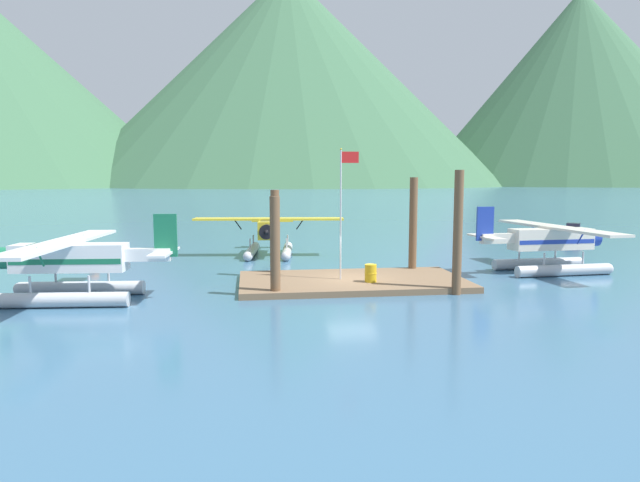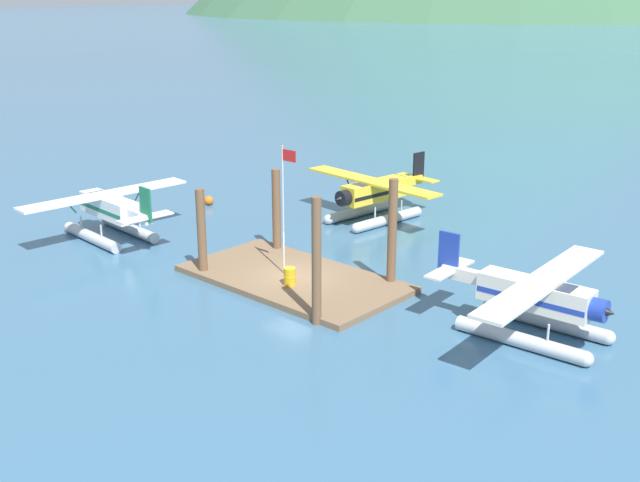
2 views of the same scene
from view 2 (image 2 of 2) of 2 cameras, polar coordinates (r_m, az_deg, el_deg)
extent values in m
plane|color=#38607F|center=(39.09, -1.97, -3.00)|extent=(1200.00, 1200.00, 0.00)
cube|color=brown|center=(39.04, -1.97, -2.79)|extent=(11.43, 6.16, 0.30)
cylinder|color=brown|center=(39.59, -8.74, 0.60)|extent=(0.46, 0.46, 4.60)
cylinder|color=brown|center=(33.21, -0.26, -1.56)|extent=(0.42, 0.42, 5.78)
cylinder|color=brown|center=(42.62, -3.24, 2.18)|extent=(0.47, 0.47, 4.79)
cylinder|color=brown|center=(37.71, 5.35, 0.54)|extent=(0.45, 0.45, 5.47)
cylinder|color=silver|center=(38.35, -2.74, 2.16)|extent=(0.08, 0.08, 6.50)
cube|color=red|center=(37.35, -2.31, 6.32)|extent=(0.90, 0.03, 0.56)
sphere|color=gold|center=(37.58, -2.81, 7.01)|extent=(0.10, 0.10, 0.10)
cylinder|color=gold|center=(37.67, -2.26, -2.63)|extent=(0.58, 0.58, 0.88)
torus|color=gold|center=(37.67, -2.26, -2.63)|extent=(0.62, 0.62, 0.04)
sphere|color=orange|center=(53.37, -8.21, 2.99)|extent=(0.65, 0.65, 0.65)
cylinder|color=#B7BABF|center=(35.19, 16.20, -5.65)|extent=(5.63, 0.98, 0.64)
sphere|color=#B7BABF|center=(34.36, 20.50, -6.70)|extent=(0.64, 0.64, 0.64)
cylinder|color=#B7BABF|center=(33.07, 14.48, -7.07)|extent=(5.63, 0.98, 0.64)
sphere|color=#B7BABF|center=(32.19, 19.04, -8.25)|extent=(0.64, 0.64, 0.64)
cylinder|color=#B7BABF|center=(34.55, 18.12, -5.08)|extent=(0.10, 0.10, 0.70)
cylinder|color=#B7BABF|center=(35.35, 14.51, -4.21)|extent=(0.10, 0.10, 0.70)
cylinder|color=#B7BABF|center=(32.39, 16.51, -6.50)|extent=(0.10, 0.10, 0.70)
cylinder|color=#B7BABF|center=(33.24, 12.69, -5.53)|extent=(0.10, 0.10, 0.70)
cube|color=silver|center=(33.50, 15.60, -3.82)|extent=(4.87, 1.53, 1.20)
cube|color=#1E389E|center=(33.54, 15.58, -3.97)|extent=(4.77, 1.54, 0.24)
cube|color=#283347|center=(33.02, 17.36, -3.69)|extent=(1.16, 1.12, 0.56)
cube|color=silver|center=(33.16, 16.17, -2.85)|extent=(2.03, 10.47, 0.14)
cylinder|color=#1E389E|center=(35.21, 17.53, -2.34)|extent=(0.12, 0.63, 0.84)
cylinder|color=#1E389E|center=(31.38, 14.53, -4.57)|extent=(0.12, 0.63, 0.84)
cylinder|color=#1E389E|center=(32.66, 19.93, -4.84)|extent=(0.66, 0.99, 0.96)
cone|color=black|center=(32.54, 20.68, -5.01)|extent=(0.37, 0.38, 0.36)
cube|color=silver|center=(34.73, 10.71, -2.48)|extent=(2.22, 0.57, 0.56)
cube|color=#1E389E|center=(34.85, 9.49, -0.86)|extent=(1.01, 0.18, 1.90)
cube|color=silver|center=(35.05, 9.57, -2.05)|extent=(0.99, 3.24, 0.10)
cylinder|color=#B7BABF|center=(48.61, 5.06, 1.60)|extent=(1.22, 5.64, 0.64)
sphere|color=#B7BABF|center=(46.68, 2.70, 0.95)|extent=(0.64, 0.64, 0.64)
cylinder|color=#B7BABF|center=(50.27, 2.99, 2.21)|extent=(1.22, 5.64, 0.64)
sphere|color=#B7BABF|center=(48.41, 0.63, 1.61)|extent=(0.64, 0.64, 0.64)
cylinder|color=#B7BABF|center=(47.58, 4.09, 2.10)|extent=(0.10, 0.10, 0.70)
cylinder|color=#B7BABF|center=(49.27, 6.04, 2.61)|extent=(0.10, 0.10, 0.70)
cylinder|color=#B7BABF|center=(49.28, 2.01, 2.70)|extent=(0.10, 0.10, 0.70)
cylinder|color=#B7BABF|center=(50.92, 3.96, 3.18)|extent=(0.10, 0.10, 0.70)
cube|color=yellow|center=(49.01, 4.05, 3.73)|extent=(1.74, 4.90, 1.20)
cube|color=black|center=(49.03, 4.05, 3.62)|extent=(1.74, 4.81, 0.24)
cube|color=#283347|center=(48.18, 3.16, 3.90)|extent=(1.16, 1.20, 0.56)
cube|color=yellow|center=(48.63, 3.82, 4.44)|extent=(10.49, 2.48, 0.14)
cylinder|color=black|center=(47.25, 5.72, 3.56)|extent=(0.63, 0.14, 0.84)
cylinder|color=black|center=(50.23, 2.02, 4.51)|extent=(0.63, 0.14, 0.84)
cylinder|color=black|center=(47.16, 1.76, 3.19)|extent=(1.02, 0.70, 0.96)
cone|color=black|center=(46.86, 1.36, 3.10)|extent=(0.39, 0.39, 0.36)
cube|color=yellow|center=(51.30, 6.60, 4.42)|extent=(0.67, 2.23, 0.56)
cube|color=black|center=(51.77, 7.30, 5.49)|extent=(0.22, 1.01, 1.90)
cube|color=yellow|center=(51.86, 7.19, 4.66)|extent=(3.27, 1.13, 0.10)
cylinder|color=#B7BABF|center=(46.83, -16.50, 0.27)|extent=(5.63, 1.04, 0.64)
sphere|color=#B7BABF|center=(49.25, -18.02, 0.98)|extent=(0.64, 0.64, 0.64)
cylinder|color=#B7BABF|center=(47.95, -13.87, 0.90)|extent=(5.63, 1.04, 0.64)
sphere|color=#B7BABF|center=(50.32, -15.49, 1.57)|extent=(0.64, 0.64, 0.64)
cylinder|color=#B7BABF|center=(47.68, -17.25, 1.35)|extent=(0.10, 0.10, 0.70)
cylinder|color=#B7BABF|center=(45.61, -15.87, 0.73)|extent=(0.10, 0.10, 0.70)
cylinder|color=#B7BABF|center=(48.78, -14.65, 1.95)|extent=(0.10, 0.10, 0.70)
cylinder|color=#B7BABF|center=(46.76, -13.19, 1.37)|extent=(0.10, 0.10, 0.70)
cube|color=white|center=(46.94, -15.33, 2.47)|extent=(4.88, 1.58, 1.20)
cube|color=#196B47|center=(46.96, -15.32, 2.36)|extent=(4.78, 1.60, 0.24)
cube|color=#283347|center=(47.78, -15.99, 3.10)|extent=(1.17, 1.13, 0.56)
cube|color=white|center=(47.02, -15.58, 3.33)|extent=(2.15, 10.47, 0.14)
cylinder|color=#196B47|center=(46.16, -17.93, 2.41)|extent=(0.12, 0.63, 0.84)
cylinder|color=#196B47|center=(48.14, -13.25, 3.43)|extent=(0.12, 0.63, 0.84)
cylinder|color=#196B47|center=(49.26, -16.86, 3.06)|extent=(0.67, 1.00, 0.96)
cone|color=black|center=(49.65, -17.10, 3.15)|extent=(0.38, 0.38, 0.36)
cube|color=white|center=(44.16, -13.30, 1.80)|extent=(2.23, 0.60, 0.56)
cube|color=#196B47|center=(43.19, -12.76, 2.65)|extent=(1.01, 0.19, 1.90)
cube|color=white|center=(43.47, -12.76, 1.72)|extent=(1.03, 3.25, 0.10)
camera|label=1|loc=(31.94, -46.87, -3.69)|focal=30.40mm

